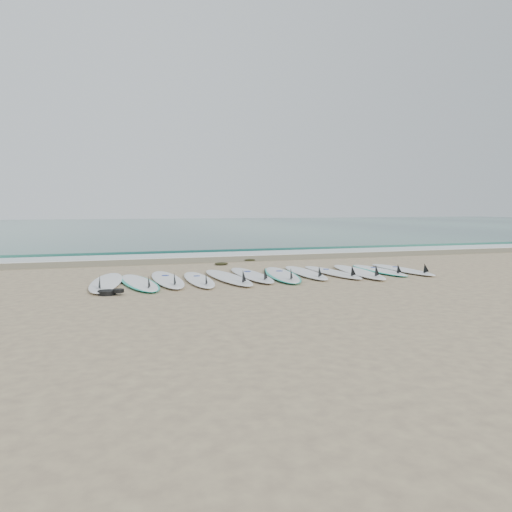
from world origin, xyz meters
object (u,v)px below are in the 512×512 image
object	(u,v)px
leash_coil	(109,292)
surfboard_6	(282,274)
surfboard_0	(106,282)
surfboard_11	(403,269)

from	to	relation	value
leash_coil	surfboard_6	bearing A→B (deg)	18.31
surfboard_0	leash_coil	size ratio (longest dim) A/B	6.30
surfboard_6	leash_coil	bearing A→B (deg)	-151.99
surfboard_11	surfboard_0	bearing A→B (deg)	177.88
leash_coil	surfboard_11	bearing A→B (deg)	9.80
surfboard_6	surfboard_11	xyz separation A→B (m)	(3.17, -0.06, 0.00)
surfboard_6	surfboard_11	bearing A→B (deg)	8.69
surfboard_6	leash_coil	size ratio (longest dim) A/B	6.24
surfboard_11	leash_coil	bearing A→B (deg)	-172.14
surfboard_0	surfboard_11	size ratio (longest dim) A/B	1.16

